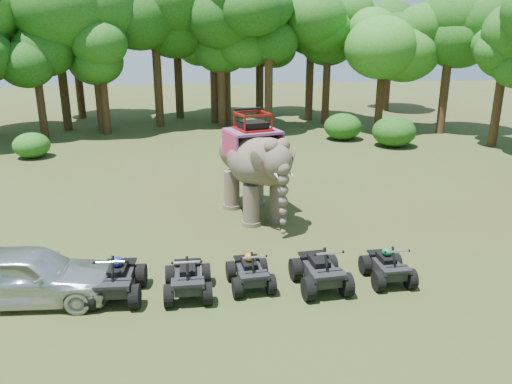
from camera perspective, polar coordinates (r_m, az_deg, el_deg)
The scene contains 28 objects.
ground at distance 14.95m, azimuth 0.62°, elevation -8.36°, with size 110.00×110.00×0.00m, color #47381E.
elephant at distance 18.38m, azimuth -0.25°, elevation 3.23°, with size 2.06×4.69×3.94m, color brown, non-canonical shape.
parked_car at distance 14.04m, azimuth -24.61°, elevation -8.61°, with size 1.72×4.28×1.46m, color silver.
atv_0 at distance 13.49m, azimuth -15.63°, elevation -9.01°, with size 1.29×1.77×1.31m, color black, non-canonical shape.
atv_1 at distance 13.25m, azimuth -7.81°, elevation -9.19°, with size 1.21×1.66×1.23m, color black, non-canonical shape.
atv_2 at distance 13.54m, azimuth -0.67°, elevation -8.61°, with size 1.12×1.53×1.13m, color black, non-canonical shape.
atv_3 at distance 13.58m, azimuth 7.39°, elevation -8.29°, with size 1.28×1.76×1.30m, color black, non-canonical shape.
atv_4 at distance 14.31m, azimuth 14.85°, elevation -7.71°, with size 1.13×1.54×1.14m, color black, non-canonical shape.
tree_0 at distance 38.14m, azimuth -4.87°, elevation 13.62°, with size 5.40×5.40×7.71m, color #195114, non-canonical shape.
tree_1 at distance 34.85m, azimuth 1.47°, elevation 14.02°, with size 6.02×6.02×8.60m, color #195114, non-canonical shape.
tree_2 at distance 38.03m, azimuth 8.12°, elevation 13.94°, with size 5.81×5.81×8.30m, color #195114, non-canonical shape.
tree_3 at distance 35.98m, azimuth 14.18°, elevation 13.24°, with size 5.69×5.69×8.13m, color #195114, non-canonical shape.
tree_4 at distance 36.12m, azimuth 21.02°, elevation 13.37°, with size 6.33×6.33×9.04m, color #195114, non-canonical shape.
tree_5 at distance 33.13m, azimuth 26.15°, elevation 10.91°, with size 5.09×5.09×7.27m, color #195114, non-canonical shape.
tree_31 at distance 34.88m, azimuth -23.58°, elevation 10.94°, with size 4.63×4.63×6.61m, color #195114, non-canonical shape.
tree_32 at distance 35.10m, azimuth -17.03°, elevation 11.62°, with size 4.59×4.59×6.55m, color #195114, non-canonical shape.
tree_33 at distance 37.05m, azimuth -11.32°, elevation 14.98°, with size 6.99×6.99×9.98m, color #195114, non-canonical shape.
tree_35 at distance 36.68m, azimuth -17.81°, elevation 14.24°, with size 6.78×6.78×9.68m, color #195114, non-canonical shape.
tree_36 at distance 42.61m, azimuth 0.34°, elevation 14.04°, with size 5.32×5.32×7.60m, color #195114, non-canonical shape.
tree_38 at distance 37.37m, azimuth -21.46°, elevation 13.97°, with size 6.81×6.81×9.73m, color #195114, non-canonical shape.
tree_39 at distance 40.66m, azimuth -9.01°, elevation 15.94°, with size 7.59×7.59×10.85m, color #195114, non-canonical shape.
tree_40 at distance 45.96m, azimuth 14.97°, elevation 14.26°, with size 5.91×5.91×8.44m, color #195114, non-canonical shape.
tree_41 at distance 43.21m, azimuth 0.51°, elevation 14.24°, with size 5.48×5.48×7.84m, color #195114, non-canonical shape.
tree_42 at distance 37.25m, azimuth -3.34°, elevation 13.26°, with size 5.13×5.13×7.33m, color #195114, non-canonical shape.
tree_43 at distance 35.44m, azimuth -17.73°, elevation 15.19°, with size 7.67×7.67×10.96m, color #195114, non-canonical shape.
tree_44 at distance 42.52m, azimuth -19.90°, elevation 14.66°, with size 7.03×7.03×10.04m, color #195114, non-canonical shape.
tree_45 at distance 39.42m, azimuth 6.22°, elevation 14.96°, with size 6.60×6.60×9.43m, color #195114, non-canonical shape.
tree_46 at distance 36.51m, azimuth -4.02°, elevation 15.76°, with size 7.46×7.46×10.65m, color #195114, non-canonical shape.
Camera 1 is at (-1.96, -13.28, 6.59)m, focal length 35.00 mm.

